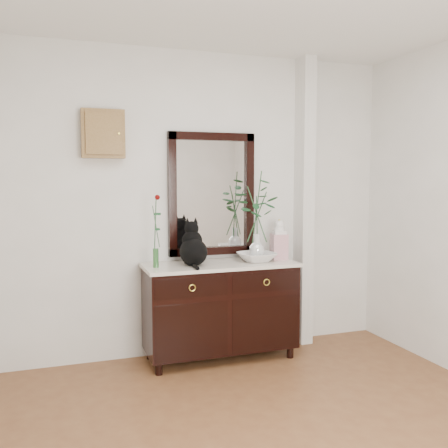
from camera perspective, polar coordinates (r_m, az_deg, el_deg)
name	(u,v)px	position (r m, az deg, el deg)	size (l,w,h in m)	color
wall_back	(201,204)	(4.49, -2.67, 2.26)	(3.60, 0.04, 2.70)	silver
pilaster	(304,203)	(4.80, 9.13, 2.40)	(0.12, 0.20, 2.70)	silver
sideboard	(220,305)	(4.42, -0.43, -9.29)	(1.33, 0.52, 0.82)	black
wall_mirror	(212,194)	(4.50, -1.41, 3.42)	(0.80, 0.06, 1.10)	black
key_cabinet	(103,134)	(4.30, -13.66, 9.98)	(0.35, 0.10, 0.40)	brown
cat	(193,243)	(4.22, -3.52, -2.18)	(0.27, 0.33, 0.38)	black
lotus_bowl	(257,257)	(4.42, 3.76, -3.79)	(0.33, 0.33, 0.08)	silver
vase_branches	(257,215)	(4.38, 3.79, 1.07)	(0.38, 0.38, 0.79)	silver
bud_vase_rose	(155,231)	(4.13, -7.84, -0.76)	(0.07, 0.07, 0.61)	#306430
ginger_jar	(279,239)	(4.54, 6.31, -1.73)	(0.14, 0.14, 0.37)	white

